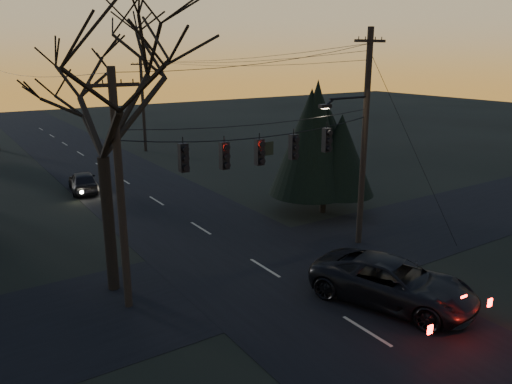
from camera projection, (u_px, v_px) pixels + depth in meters
main_road at (170, 209)px, 29.40m from camera, size 8.00×120.00×0.02m
cross_road at (265, 268)px, 21.34m from camera, size 60.00×7.00×0.02m
utility_pole_right at (358, 242)px, 24.25m from camera, size 5.00×0.30×10.00m
utility_pole_left at (129, 306)px, 18.18m from camera, size 1.80×0.30×8.50m
utility_pole_far_r at (146, 151)px, 46.80m from camera, size 1.80×0.30×8.50m
span_signal_assembly at (261, 150)px, 19.82m from camera, size 11.50×0.44×1.67m
bare_tree_left at (98, 99)px, 17.55m from camera, size 8.86×8.86×10.51m
evergreen_right at (325, 137)px, 27.69m from camera, size 4.82×4.82×7.53m
suv_near at (393, 283)px, 18.17m from camera, size 4.67×6.54×1.65m
sedan_oncoming_a at (83, 182)px, 32.87m from camera, size 2.21×4.27×1.39m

